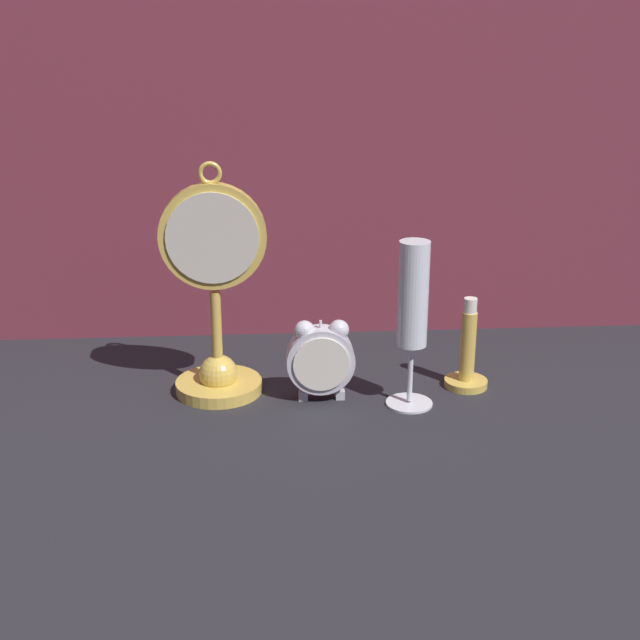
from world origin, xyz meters
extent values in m
plane|color=#232328|center=(0.00, 0.00, 0.00)|extent=(4.00, 4.00, 0.00)
cube|color=brown|center=(0.00, 0.33, 0.38)|extent=(1.56, 0.01, 0.76)
cylinder|color=gold|center=(-0.14, 0.10, 0.01)|extent=(0.12, 0.12, 0.02)
sphere|color=gold|center=(-0.14, 0.10, 0.03)|extent=(0.05, 0.05, 0.05)
cylinder|color=gold|center=(-0.14, 0.10, 0.08)|extent=(0.01, 0.01, 0.13)
cylinder|color=gold|center=(-0.14, 0.10, 0.22)|extent=(0.14, 0.02, 0.14)
cylinder|color=beige|center=(-0.14, 0.09, 0.22)|extent=(0.12, 0.00, 0.12)
torus|color=gold|center=(-0.14, 0.10, 0.30)|extent=(0.03, 0.01, 0.03)
cube|color=silver|center=(-0.02, 0.07, 0.01)|extent=(0.01, 0.01, 0.01)
cube|color=silver|center=(0.03, 0.07, 0.01)|extent=(0.01, 0.01, 0.01)
cylinder|color=silver|center=(0.00, 0.07, 0.06)|extent=(0.09, 0.03, 0.09)
cylinder|color=silver|center=(0.00, 0.05, 0.06)|extent=(0.07, 0.00, 0.07)
sphere|color=silver|center=(-0.02, 0.07, 0.10)|extent=(0.03, 0.03, 0.03)
sphere|color=silver|center=(0.02, 0.07, 0.10)|extent=(0.03, 0.03, 0.03)
cylinder|color=silver|center=(0.00, 0.07, 0.10)|extent=(0.00, 0.00, 0.02)
cylinder|color=silver|center=(0.12, 0.05, 0.00)|extent=(0.06, 0.06, 0.01)
cylinder|color=silver|center=(0.12, 0.05, 0.05)|extent=(0.01, 0.01, 0.08)
cylinder|color=white|center=(0.12, 0.05, 0.15)|extent=(0.04, 0.04, 0.14)
cylinder|color=#E5D17F|center=(0.12, 0.05, 0.13)|extent=(0.03, 0.03, 0.09)
cylinder|color=gold|center=(0.20, 0.10, 0.01)|extent=(0.06, 0.06, 0.01)
cylinder|color=gold|center=(0.20, 0.10, 0.06)|extent=(0.02, 0.02, 0.10)
cylinder|color=silver|center=(0.20, 0.10, 0.12)|extent=(0.02, 0.02, 0.02)
camera|label=1|loc=(-0.07, -1.01, 0.50)|focal=50.00mm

